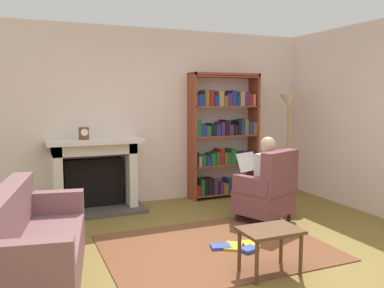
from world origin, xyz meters
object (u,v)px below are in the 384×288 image
Objects in this scene: side_table at (270,236)px; sofa_floral at (33,246)px; seated_reader at (261,175)px; floor_lamp at (288,110)px; bookshelf at (224,138)px; mantel_clock at (84,133)px; fireplace at (95,172)px; armchair_reading at (268,191)px.

sofa_floral is at bearing 161.13° from side_table.
floor_lamp is (1.11, 0.93, 0.82)m from seated_reader.
bookshelf reaches higher than seated_reader.
mantel_clock is 2.28m from bookshelf.
fireplace is 0.75× the size of sofa_floral.
fireplace is at bearing 112.54° from side_table.
seated_reader is at bearing -139.79° from floor_lamp.
armchair_reading reaches higher than sofa_floral.
fireplace is at bearing 172.38° from floor_lamp.
side_table is at bearing -128.98° from floor_lamp.
side_table is 3.22m from floor_lamp.
floor_lamp is at bearing -162.67° from seated_reader.
seated_reader reaches higher than side_table.
fireplace is 2.48m from armchair_reading.
side_table is at bearing 37.68° from seated_reader.
side_table is 0.33× the size of floor_lamp.
mantel_clock is at bearing 115.94° from side_table.
seated_reader reaches higher than sofa_floral.
mantel_clock is 0.15× the size of seated_reader.
armchair_reading is at bearing -94.72° from bookshelf.
floor_lamp is at bearing -25.40° from bookshelf.
seated_reader is at bearing -90.00° from armchair_reading.
sofa_floral is (-2.89, -0.62, -0.10)m from armchair_reading.
floor_lamp reaches higher than armchair_reading.
bookshelf is at bearing -117.59° from armchair_reading.
bookshelf is at bearing 70.87° from side_table.
floor_lamp is at bearing 51.02° from side_table.
sofa_floral is at bearing -8.54° from seated_reader.
sofa_floral is 3.22× the size of side_table.
seated_reader is at bearing -30.60° from mantel_clock.
mantel_clock is at bearing -10.41° from sofa_floral.
mantel_clock reaches higher than sofa_floral.
seated_reader is (-0.17, -1.38, -0.36)m from bookshelf.
floor_lamp reaches higher than sofa_floral.
mantel_clock is 0.17× the size of armchair_reading.
armchair_reading is 0.54× the size of sofa_floral.
fireplace is 1.40× the size of armchair_reading.
bookshelf is 3.63× the size of side_table.
floor_lamp is at bearing -56.94° from sofa_floral.
side_table is at bearing -98.61° from sofa_floral.
seated_reader is 2.04× the size of side_table.
side_table is (2.04, -0.70, 0.04)m from sofa_floral.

